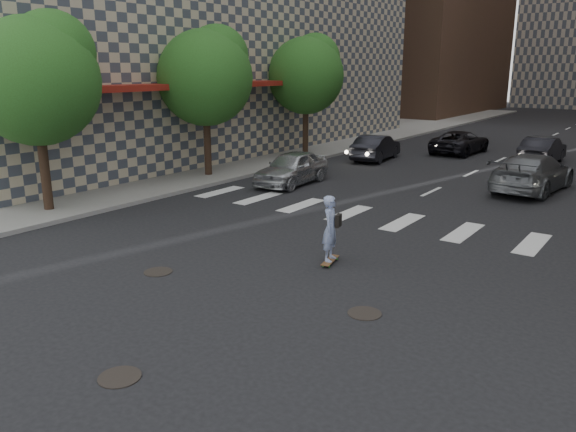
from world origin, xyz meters
name	(u,v)px	position (x,y,z in m)	size (l,w,h in m)	color
ground	(180,308)	(0.00, 0.00, 0.00)	(160.00, 160.00, 0.00)	black
sidewalk_left	(249,146)	(-14.50, 20.00, 0.07)	(13.00, 80.00, 0.15)	gray
tree_a	(39,75)	(-9.45, 3.14, 4.65)	(4.20, 4.20, 6.60)	#382619
tree_b	(208,73)	(-9.45, 11.14, 4.65)	(4.20, 4.20, 6.60)	#382619
tree_c	(308,72)	(-9.45, 19.14, 4.65)	(4.20, 4.20, 6.60)	#382619
manhole_a	(120,377)	(1.20, -2.50, 0.01)	(0.70, 0.70, 0.02)	black
manhole_b	(158,272)	(-2.00, 1.20, 0.01)	(0.70, 0.70, 0.02)	black
manhole_c	(365,313)	(3.30, 2.00, 0.01)	(0.70, 0.70, 0.02)	black
skateboarder	(331,228)	(1.13, 4.22, 0.94)	(0.53, 0.93, 1.79)	brown
silver_sedan	(292,168)	(-5.50, 11.97, 0.72)	(1.70, 4.21, 1.44)	#B6B9BD
traffic_car_a	(376,147)	(-5.54, 20.00, 0.69)	(1.46, 4.18, 1.38)	black
traffic_car_b	(533,173)	(3.26, 16.50, 0.77)	(2.15, 5.29, 1.53)	slate
traffic_car_c	(460,142)	(-2.66, 25.13, 0.66)	(2.18, 4.73, 1.31)	black
traffic_car_e	(542,150)	(2.09, 24.00, 0.70)	(1.49, 4.27, 1.41)	black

